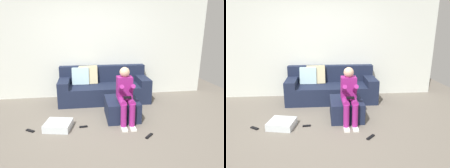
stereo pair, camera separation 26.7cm
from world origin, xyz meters
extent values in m
plane|color=#6B6359|center=(0.00, 0.00, 0.00)|extent=(7.51, 7.51, 0.00)
cube|color=silver|center=(0.00, 2.01, 1.23)|extent=(5.77, 0.10, 2.47)
cube|color=#192138|center=(0.20, 1.54, 0.20)|extent=(2.12, 0.85, 0.40)
cube|color=#192138|center=(0.20, 1.86, 0.61)|extent=(2.12, 0.21, 0.40)
cube|color=#192138|center=(-0.74, 1.54, 0.48)|extent=(0.25, 0.85, 0.16)
cube|color=#192138|center=(1.13, 1.54, 0.48)|extent=(0.25, 0.85, 0.16)
cube|color=silver|center=(-0.35, 1.67, 0.60)|extent=(0.40, 0.20, 0.41)
cube|color=beige|center=(-0.17, 1.69, 0.62)|extent=(0.45, 0.19, 0.45)
cube|color=#192138|center=(0.44, 0.53, 0.19)|extent=(0.62, 0.71, 0.38)
cube|color=#8C1E72|center=(0.47, 0.44, 0.65)|extent=(0.28, 0.22, 0.41)
sphere|color=#D8AD8C|center=(0.47, 0.44, 0.94)|extent=(0.19, 0.19, 0.19)
cylinder|color=#8C1E72|center=(0.39, 0.27, 0.44)|extent=(0.12, 0.35, 0.12)
cylinder|color=#8C1E72|center=(0.39, 0.10, 0.24)|extent=(0.11, 0.11, 0.41)
cube|color=white|center=(0.39, 0.04, 0.01)|extent=(0.10, 0.22, 0.03)
cylinder|color=#8C1E72|center=(0.37, 0.31, 0.64)|extent=(0.08, 0.35, 0.28)
cylinder|color=#8C1E72|center=(0.55, 0.27, 0.44)|extent=(0.12, 0.35, 0.12)
cylinder|color=#8C1E72|center=(0.55, 0.10, 0.24)|extent=(0.11, 0.11, 0.41)
cube|color=white|center=(0.55, 0.04, 0.01)|extent=(0.10, 0.22, 0.03)
cylinder|color=#8C1E72|center=(0.57, 0.31, 0.64)|extent=(0.08, 0.35, 0.28)
cube|color=black|center=(0.47, 0.18, 0.54)|extent=(0.14, 0.06, 0.03)
cube|color=silver|center=(-0.76, 0.22, 0.06)|extent=(0.52, 0.48, 0.13)
cube|color=black|center=(0.75, -0.27, 0.01)|extent=(0.17, 0.16, 0.02)
cube|color=black|center=(-0.32, 0.21, 0.01)|extent=(0.15, 0.05, 0.02)
cube|color=black|center=(-1.23, 0.19, 0.01)|extent=(0.17, 0.13, 0.02)
camera|label=1|loc=(-0.28, -3.15, 1.75)|focal=32.75mm
camera|label=2|loc=(-0.02, -3.18, 1.75)|focal=32.75mm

